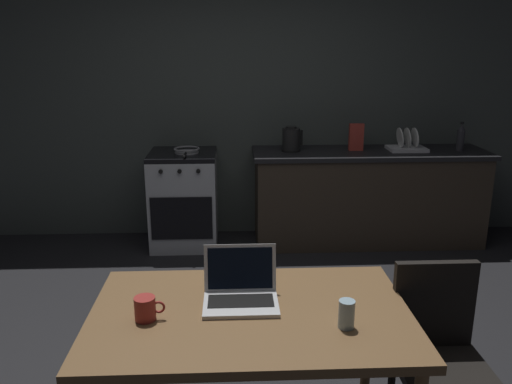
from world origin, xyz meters
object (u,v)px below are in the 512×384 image
at_px(frying_pan, 187,150).
at_px(dish_rack, 407,145).
at_px(chair, 439,349).
at_px(laptop, 241,292).
at_px(drinking_glass, 347,314).
at_px(electric_kettle, 291,140).
at_px(coffee_mug, 146,309).
at_px(stove_oven, 184,199).
at_px(bottle, 461,137).
at_px(dining_table, 250,326).
at_px(cereal_box, 356,137).

height_order(frying_pan, dish_rack, dish_rack).
xyz_separation_m(chair, laptop, (-0.89, 0.03, 0.29)).
height_order(laptop, drinking_glass, laptop).
bearing_deg(chair, frying_pan, 105.64).
distance_m(electric_kettle, coffee_mug, 2.90).
relative_size(coffee_mug, dish_rack, 0.37).
bearing_deg(stove_oven, bottle, -1.07).
xyz_separation_m(dining_table, chair, (0.85, 0.05, -0.17)).
xyz_separation_m(stove_oven, coffee_mug, (0.09, -2.75, 0.37)).
height_order(cereal_box, dish_rack, cereal_box).
height_order(electric_kettle, cereal_box, cereal_box).
distance_m(coffee_mug, dish_rack, 3.39).
distance_m(stove_oven, frying_pan, 0.47).
bearing_deg(laptop, stove_oven, 89.60).
bearing_deg(frying_pan, dining_table, -79.84).
bearing_deg(coffee_mug, dining_table, 6.85).
distance_m(chair, dish_rack, 2.77).
bearing_deg(electric_kettle, frying_pan, -178.22).
bearing_deg(dish_rack, electric_kettle, 180.00).
distance_m(stove_oven, coffee_mug, 2.78).
xyz_separation_m(stove_oven, chair, (1.37, -2.65, 0.08)).
height_order(chair, drinking_glass, chair).
bearing_deg(frying_pan, cereal_box, 1.83).
bearing_deg(electric_kettle, drinking_glass, -91.94).
bearing_deg(dish_rack, bottle, -6.00).
height_order(electric_kettle, frying_pan, electric_kettle).
relative_size(electric_kettle, coffee_mug, 1.84).
distance_m(electric_kettle, frying_pan, 0.95).
relative_size(laptop, frying_pan, 0.79).
relative_size(stove_oven, laptop, 2.75).
height_order(laptop, coffee_mug, laptop).
bearing_deg(frying_pan, coffee_mug, -88.91).
bearing_deg(frying_pan, chair, -63.10).
xyz_separation_m(laptop, frying_pan, (-0.44, 2.59, 0.10)).
bearing_deg(bottle, coffee_mug, -132.14).
bearing_deg(dining_table, electric_kettle, 80.13).
xyz_separation_m(dining_table, coffee_mug, (-0.43, -0.05, 0.12)).
xyz_separation_m(drinking_glass, cereal_box, (0.70, 2.87, 0.19)).
bearing_deg(frying_pan, drinking_glass, -73.19).
xyz_separation_m(drinking_glass, dish_rack, (1.17, 2.85, 0.11)).
distance_m(chair, electric_kettle, 2.72).
distance_m(chair, laptop, 0.93).
bearing_deg(electric_kettle, dining_table, -99.87).
distance_m(dining_table, chair, 0.87).
relative_size(chair, drinking_glass, 7.72).
bearing_deg(dish_rack, laptop, -121.15).
xyz_separation_m(stove_oven, drinking_glass, (0.89, -2.85, 0.37)).
height_order(stove_oven, frying_pan, frying_pan).
bearing_deg(dining_table, frying_pan, 100.16).
relative_size(coffee_mug, drinking_glass, 1.08).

